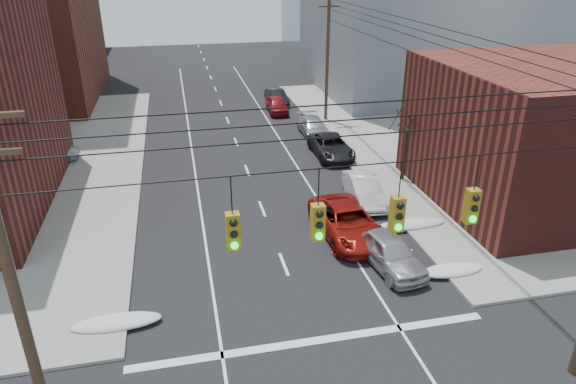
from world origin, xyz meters
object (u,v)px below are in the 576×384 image
parked_car_e (277,105)px  lot_car_b (44,153)px  parked_car_d (313,127)px  lot_car_a (7,184)px  red_pickup (347,222)px  parked_car_a (390,252)px  parked_car_b (364,190)px  parked_car_c (331,146)px  parked_car_f (277,97)px

parked_car_e → lot_car_b: size_ratio=0.93×
parked_car_e → parked_car_d: bearing=-75.2°
parked_car_e → lot_car_a: bearing=-141.6°
parked_car_e → lot_car_a: 24.31m
lot_car_b → lot_car_a: bearing=164.0°
red_pickup → parked_car_e: size_ratio=1.37×
parked_car_a → lot_car_a: 23.10m
lot_car_a → parked_car_e: bearing=-63.8°
parked_car_a → parked_car_d: 19.65m
parked_car_b → lot_car_a: size_ratio=1.18×
parked_car_c → lot_car_b: 20.30m
red_pickup → parked_car_e: 23.51m
red_pickup → parked_car_c: 11.75m
parked_car_d → parked_car_e: bearing=103.2°
parked_car_a → lot_car_a: parked_car_a is taller
lot_car_a → lot_car_b: size_ratio=0.86×
parked_car_d → parked_car_c: bearing=-89.5°
parked_car_a → parked_car_f: bearing=81.1°
parked_car_e → red_pickup: bearing=-90.4°
parked_car_a → parked_car_d: (1.60, 19.59, -0.09)m
parked_car_e → lot_car_b: 20.60m
parked_car_d → lot_car_b: bearing=-173.8°
parked_car_b → parked_car_c: (0.32, 7.78, -0.03)m
parked_car_b → parked_car_e: size_ratio=1.09×
red_pickup → parked_car_e: red_pickup is taller
parked_car_b → parked_car_f: 22.84m
parked_car_a → parked_car_e: parked_car_a is taller
parked_car_b → lot_car_b: parked_car_b is taller
parked_car_d → lot_car_a: (-21.18, -7.33, 0.10)m
red_pickup → parked_car_d: red_pickup is taller
parked_car_c → parked_car_d: bearing=90.3°
parked_car_c → lot_car_b: (-20.09, 2.94, 0.05)m
parked_car_a → lot_car_b: size_ratio=1.00×
parked_car_a → parked_car_f: (0.57, 29.70, -0.09)m
parked_car_b → parked_car_d: (0.32, 12.72, -0.07)m
parked_car_f → red_pickup: bearing=-97.7°
parked_car_f → parked_car_d: bearing=-88.5°
parked_car_e → lot_car_a: size_ratio=1.08×
red_pickup → parked_car_a: 3.34m
parked_car_c → parked_car_f: size_ratio=1.25×
red_pickup → parked_car_e: (1.01, 23.49, -0.09)m
parked_car_a → parked_car_e: size_ratio=1.08×
red_pickup → parked_car_f: red_pickup is taller
parked_car_a → parked_car_d: size_ratio=0.95×
parked_car_a → red_pickup: bearing=99.9°
parked_car_c → parked_car_f: parked_car_c is taller
parked_car_f → lot_car_b: 22.58m
lot_car_b → parked_car_a: bearing=-137.9°
parked_car_f → parked_car_e: bearing=-105.0°
parked_car_d → parked_car_e: parked_car_e is taller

